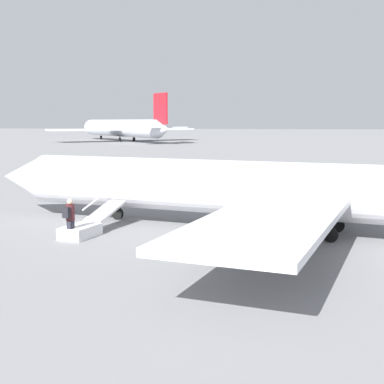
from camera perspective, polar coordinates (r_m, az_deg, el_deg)
ground_plane at (r=23.97m, az=9.01°, el=-4.27°), size 600.00×600.00×0.00m
airplane_main at (r=23.46m, az=11.28°, el=0.17°), size 30.43×23.58×6.43m
airplane_taxiing_distant at (r=130.84m, az=-7.50°, el=6.79°), size 35.81×39.65×10.65m
boarding_stairs at (r=23.42m, az=-11.30°, el=-3.69°), size 1.89×4.14×1.63m
passenger at (r=22.43m, az=-12.90°, el=-2.58°), size 0.40×0.56×1.74m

